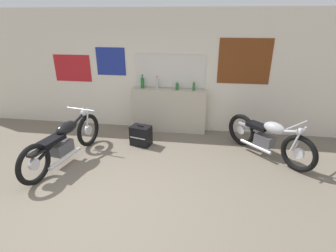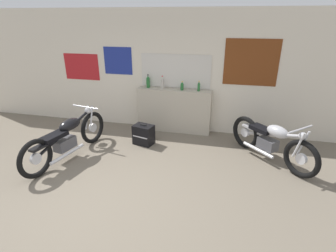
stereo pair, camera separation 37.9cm
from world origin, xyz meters
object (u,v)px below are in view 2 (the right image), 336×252
at_px(bottle_leftmost, 148,82).
at_px(motorcycle_silver, 271,141).
at_px(bottle_center, 182,86).
at_px(bottle_right_center, 199,87).
at_px(bottle_left_center, 162,83).
at_px(hard_case_black, 144,135).
at_px(motorcycle_black, 67,138).

bearing_deg(bottle_leftmost, motorcycle_silver, -20.60).
bearing_deg(bottle_center, bottle_right_center, 0.72).
distance_m(bottle_left_center, hard_case_black, 1.31).
relative_size(bottle_center, motorcycle_black, 0.09).
bearing_deg(motorcycle_silver, hard_case_black, 177.11).
relative_size(bottle_left_center, motorcycle_silver, 0.20).
bearing_deg(motorcycle_black, bottle_left_center, 50.88).
distance_m(motorcycle_silver, motorcycle_black, 3.93).
bearing_deg(hard_case_black, motorcycle_silver, -2.89).
relative_size(bottle_leftmost, motorcycle_silver, 0.21).
distance_m(bottle_leftmost, bottle_right_center, 1.21).
bearing_deg(bottle_right_center, bottle_leftmost, 178.14).
height_order(bottle_left_center, hard_case_black, bottle_left_center).
bearing_deg(motorcycle_black, hard_case_black, 36.34).
relative_size(bottle_center, motorcycle_silver, 0.14).
bearing_deg(bottle_leftmost, bottle_center, -3.06).
bearing_deg(bottle_left_center, bottle_leftmost, 175.65).
relative_size(bottle_center, bottle_right_center, 0.89).
bearing_deg(bottle_leftmost, motorcycle_black, -121.20).
height_order(bottle_center, motorcycle_black, bottle_center).
relative_size(bottle_leftmost, hard_case_black, 0.66).
relative_size(bottle_leftmost, bottle_left_center, 1.03).
bearing_deg(hard_case_black, bottle_right_center, 39.03).
relative_size(bottle_left_center, bottle_right_center, 1.32).
height_order(motorcycle_silver, hard_case_black, motorcycle_silver).
bearing_deg(motorcycle_black, bottle_right_center, 37.60).
bearing_deg(bottle_right_center, hard_case_black, -140.97).
height_order(bottle_center, bottle_right_center, bottle_right_center).
bearing_deg(bottle_center, bottle_leftmost, 176.94).
distance_m(bottle_right_center, hard_case_black, 1.65).
relative_size(bottle_left_center, motorcycle_black, 0.14).
relative_size(bottle_right_center, motorcycle_black, 0.11).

